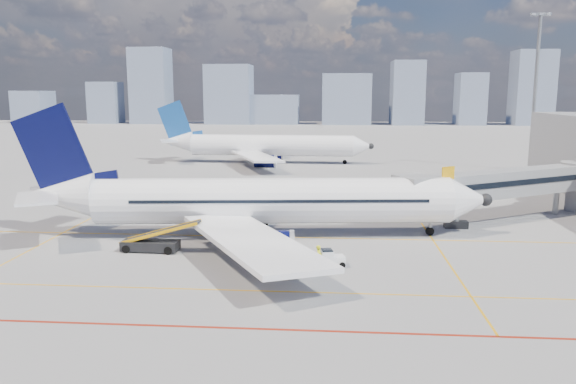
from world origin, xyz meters
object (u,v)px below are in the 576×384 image
Objects in this scene: second_aircraft at (263,146)px; belt_loader at (152,243)px; ramp_worker at (319,257)px; main_aircraft at (253,202)px; cargo_dolly at (276,259)px; baggage_tug at (330,259)px.

second_aircraft reaches higher than belt_loader.
second_aircraft is 21.78× the size of ramp_worker.
belt_loader is (-1.93, -58.76, -2.52)m from second_aircraft.
second_aircraft is at bearing 90.53° from main_aircraft.
cargo_dolly is at bearing -22.58° from belt_loader.
second_aircraft is (-5.72, 53.24, 0.00)m from main_aircraft.
main_aircraft is at bearing 128.64° from cargo_dolly.
main_aircraft is 9.76m from belt_loader.
baggage_tug is at bearing 49.06° from cargo_dolly.
belt_loader is (-10.75, 5.05, -0.39)m from cargo_dolly.
main_aircraft reaches higher than cargo_dolly.
main_aircraft reaches higher than baggage_tug.
baggage_tug is 0.54× the size of cargo_dolly.
belt_loader reaches higher than cargo_dolly.
main_aircraft is 19.90× the size of baggage_tug.
belt_loader is 3.66× the size of ramp_worker.
main_aircraft reaches higher than ramp_worker.
second_aircraft is 63.20m from baggage_tug.
second_aircraft is at bearing 120.13° from cargo_dolly.
main_aircraft is 11.22m from cargo_dolly.
second_aircraft is 5.95× the size of belt_loader.
belt_loader reaches higher than baggage_tug.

